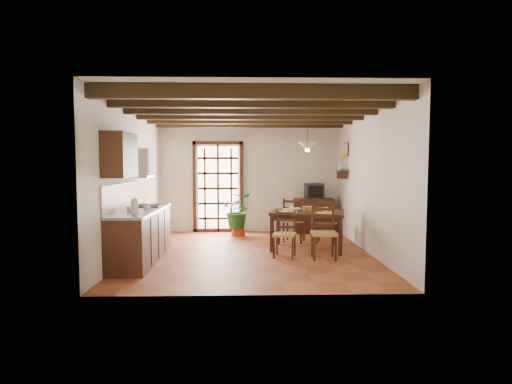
{
  "coord_description": "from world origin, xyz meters",
  "views": [
    {
      "loc": [
        -0.11,
        -7.6,
        1.71
      ],
      "look_at": [
        0.1,
        0.4,
        1.15
      ],
      "focal_mm": 28.0,
      "sensor_mm": 36.0,
      "label": 1
    }
  ],
  "objects_px": {
    "chair_far_left": "(294,228)",
    "sideboard": "(314,216)",
    "kitchen_counter": "(141,234)",
    "chair_near_left": "(285,243)",
    "chair_near_right": "(324,242)",
    "crt_tv": "(314,191)",
    "dining_table": "(308,216)",
    "pendant_lamp": "(307,146)",
    "chair_far_right": "(327,230)",
    "potted_plant": "(238,212)"
  },
  "relations": [
    {
      "from": "chair_far_left",
      "to": "potted_plant",
      "type": "xyz_separation_m",
      "value": [
        -1.25,
        0.82,
        0.27
      ]
    },
    {
      "from": "dining_table",
      "to": "sideboard",
      "type": "xyz_separation_m",
      "value": [
        0.46,
        1.95,
        -0.25
      ]
    },
    {
      "from": "chair_near_left",
      "to": "chair_far_right",
      "type": "distance_m",
      "value": 1.62
    },
    {
      "from": "chair_near_left",
      "to": "pendant_lamp",
      "type": "distance_m",
      "value": 2.02
    },
    {
      "from": "dining_table",
      "to": "crt_tv",
      "type": "relative_size",
      "value": 3.58
    },
    {
      "from": "chair_far_left",
      "to": "chair_far_right",
      "type": "relative_size",
      "value": 1.03
    },
    {
      "from": "chair_far_right",
      "to": "crt_tv",
      "type": "distance_m",
      "value": 1.52
    },
    {
      "from": "crt_tv",
      "to": "sideboard",
      "type": "bearing_deg",
      "value": 89.92
    },
    {
      "from": "dining_table",
      "to": "chair_far_left",
      "type": "xyz_separation_m",
      "value": [
        -0.17,
        0.79,
        -0.37
      ]
    },
    {
      "from": "kitchen_counter",
      "to": "chair_near_right",
      "type": "distance_m",
      "value": 3.26
    },
    {
      "from": "kitchen_counter",
      "to": "chair_near_right",
      "type": "relative_size",
      "value": 2.38
    },
    {
      "from": "chair_near_right",
      "to": "crt_tv",
      "type": "distance_m",
      "value": 2.85
    },
    {
      "from": "dining_table",
      "to": "chair_near_left",
      "type": "relative_size",
      "value": 1.88
    },
    {
      "from": "pendant_lamp",
      "to": "chair_near_right",
      "type": "bearing_deg",
      "value": -79.16
    },
    {
      "from": "chair_far_left",
      "to": "chair_far_right",
      "type": "distance_m",
      "value": 0.71
    },
    {
      "from": "chair_far_left",
      "to": "pendant_lamp",
      "type": "relative_size",
      "value": 1.15
    },
    {
      "from": "crt_tv",
      "to": "chair_far_right",
      "type": "bearing_deg",
      "value": -87.8
    },
    {
      "from": "chair_far_left",
      "to": "sideboard",
      "type": "xyz_separation_m",
      "value": [
        0.64,
        1.16,
        0.12
      ]
    },
    {
      "from": "chair_far_right",
      "to": "potted_plant",
      "type": "distance_m",
      "value": 2.19
    },
    {
      "from": "chair_near_left",
      "to": "chair_far_right",
      "type": "height_order",
      "value": "chair_far_right"
    },
    {
      "from": "kitchen_counter",
      "to": "sideboard",
      "type": "distance_m",
      "value": 4.53
    },
    {
      "from": "potted_plant",
      "to": "chair_far_left",
      "type": "bearing_deg",
      "value": -33.43
    },
    {
      "from": "kitchen_counter",
      "to": "chair_near_left",
      "type": "height_order",
      "value": "kitchen_counter"
    },
    {
      "from": "chair_near_left",
      "to": "potted_plant",
      "type": "xyz_separation_m",
      "value": [
        -0.9,
        2.24,
        0.3
      ]
    },
    {
      "from": "sideboard",
      "to": "pendant_lamp",
      "type": "bearing_deg",
      "value": -98.75
    },
    {
      "from": "chair_near_left",
      "to": "chair_far_left",
      "type": "xyz_separation_m",
      "value": [
        0.34,
        1.41,
        0.04
      ]
    },
    {
      "from": "potted_plant",
      "to": "chair_far_right",
      "type": "bearing_deg",
      "value": -27.09
    },
    {
      "from": "chair_far_left",
      "to": "pendant_lamp",
      "type": "xyz_separation_m",
      "value": [
        0.17,
        -0.69,
        1.77
      ]
    },
    {
      "from": "kitchen_counter",
      "to": "sideboard",
      "type": "xyz_separation_m",
      "value": [
        3.55,
        2.83,
        -0.05
      ]
    },
    {
      "from": "crt_tv",
      "to": "pendant_lamp",
      "type": "distance_m",
      "value": 2.16
    },
    {
      "from": "chair_far_right",
      "to": "pendant_lamp",
      "type": "relative_size",
      "value": 1.11
    },
    {
      "from": "chair_far_right",
      "to": "sideboard",
      "type": "height_order",
      "value": "chair_far_right"
    },
    {
      "from": "dining_table",
      "to": "chair_far_left",
      "type": "distance_m",
      "value": 0.89
    },
    {
      "from": "chair_far_left",
      "to": "sideboard",
      "type": "distance_m",
      "value": 1.33
    },
    {
      "from": "sideboard",
      "to": "pendant_lamp",
      "type": "xyz_separation_m",
      "value": [
        -0.46,
        -1.85,
        1.65
      ]
    },
    {
      "from": "crt_tv",
      "to": "pendant_lamp",
      "type": "bearing_deg",
      "value": -104.22
    },
    {
      "from": "chair_far_left",
      "to": "sideboard",
      "type": "relative_size",
      "value": 0.97
    },
    {
      "from": "chair_near_right",
      "to": "sideboard",
      "type": "distance_m",
      "value": 2.76
    },
    {
      "from": "sideboard",
      "to": "chair_far_left",
      "type": "bearing_deg",
      "value": -113.52
    },
    {
      "from": "chair_far_right",
      "to": "chair_near_right",
      "type": "bearing_deg",
      "value": 94.35
    },
    {
      "from": "sideboard",
      "to": "chair_near_right",
      "type": "bearing_deg",
      "value": -90.77
    },
    {
      "from": "chair_far_left",
      "to": "pendant_lamp",
      "type": "bearing_deg",
      "value": 122.49
    },
    {
      "from": "sideboard",
      "to": "dining_table",
      "type": "bearing_deg",
      "value": -98.05
    },
    {
      "from": "dining_table",
      "to": "crt_tv",
      "type": "bearing_deg",
      "value": 90.27
    },
    {
      "from": "chair_near_left",
      "to": "crt_tv",
      "type": "distance_m",
      "value": 2.85
    },
    {
      "from": "kitchen_counter",
      "to": "dining_table",
      "type": "xyz_separation_m",
      "value": [
        3.08,
        0.88,
        0.2
      ]
    },
    {
      "from": "chair_far_left",
      "to": "sideboard",
      "type": "bearing_deg",
      "value": -100.55
    },
    {
      "from": "chair_far_left",
      "to": "potted_plant",
      "type": "distance_m",
      "value": 1.52
    },
    {
      "from": "dining_table",
      "to": "chair_near_left",
      "type": "distance_m",
      "value": 0.91
    },
    {
      "from": "dining_table",
      "to": "chair_far_left",
      "type": "bearing_deg",
      "value": 116.15
    }
  ]
}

